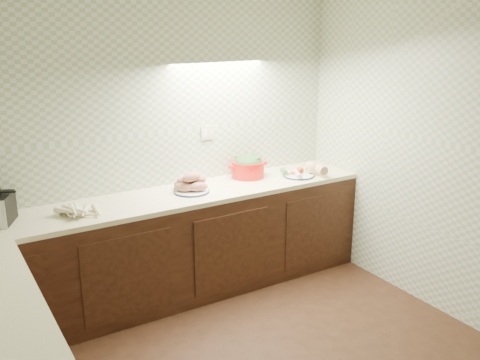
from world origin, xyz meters
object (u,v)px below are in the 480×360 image
dutch_oven (248,166)px  veg_plate (304,171)px  sweet_potato_plate (191,185)px  onion_bowl (181,185)px  parsnip_pile (91,210)px

dutch_oven → veg_plate: dutch_oven is taller
sweet_potato_plate → onion_bowl: bearing=107.9°
sweet_potato_plate → onion_bowl: 0.12m
parsnip_pile → sweet_potato_plate: 0.88m
parsnip_pile → sweet_potato_plate: bearing=6.0°
parsnip_pile → onion_bowl: bearing=13.8°
parsnip_pile → veg_plate: size_ratio=1.00×
sweet_potato_plate → onion_bowl: (-0.04, 0.11, -0.03)m
parsnip_pile → onion_bowl: onion_bowl is taller
onion_bowl → dutch_oven: 0.68m
parsnip_pile → veg_plate: (1.98, -0.01, 0.02)m
dutch_oven → sweet_potato_plate: bearing=-164.1°
parsnip_pile → dutch_oven: 1.53m
onion_bowl → veg_plate: (1.14, -0.21, 0.01)m
veg_plate → dutch_oven: bearing=153.9°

